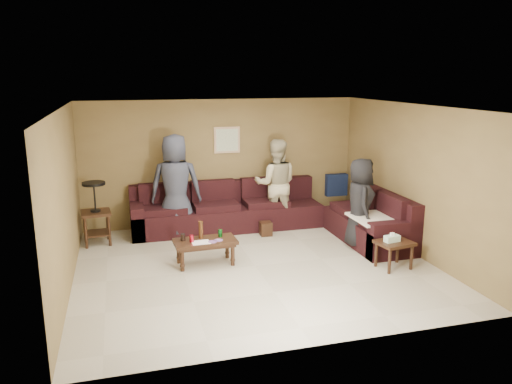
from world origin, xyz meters
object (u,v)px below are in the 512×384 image
waste_bin (266,229)px  side_table_right (394,245)px  sectional_sofa (275,217)px  coffee_table (205,243)px  person_left (176,186)px  person_right (360,203)px  person_middle (276,184)px  end_table_left (96,212)px

waste_bin → side_table_right: bearing=-55.2°
sectional_sofa → coffee_table: 1.99m
person_left → person_right: person_left is taller
sectional_sofa → person_middle: size_ratio=2.65×
sectional_sofa → side_table_right: size_ratio=7.86×
person_middle → person_right: (1.07, -1.49, -0.09)m
sectional_sofa → end_table_left: size_ratio=4.11×
person_left → side_table_right: bearing=149.0°
end_table_left → waste_bin: (3.05, -0.34, -0.46)m
waste_bin → person_left: size_ratio=0.13×
coffee_table → person_left: 1.74m
end_table_left → person_middle: size_ratio=0.64×
end_table_left → person_left: 1.49m
coffee_table → person_right: size_ratio=0.63×
person_right → sectional_sofa: bearing=62.0°
sectional_sofa → person_right: person_right is taller
coffee_table → end_table_left: 2.28m
person_left → person_right: (3.02, -1.48, -0.17)m
coffee_table → person_middle: 2.40m
person_left → waste_bin: bearing=173.1°
person_middle → person_right: person_middle is taller
end_table_left → person_middle: 3.40m
coffee_table → person_right: bearing=2.7°
waste_bin → person_left: 1.87m
waste_bin → person_middle: bearing=53.9°
person_left → coffee_table: bearing=107.7°
person_left → person_middle: size_ratio=1.10×
end_table_left → side_table_right: bearing=-28.5°
end_table_left → person_right: size_ratio=0.72×
person_right → person_left: bearing=78.5°
person_middle → person_left: bearing=15.8°
person_middle → sectional_sofa: bearing=87.0°
person_right → waste_bin: bearing=68.4°
end_table_left → waste_bin: bearing=-6.4°
person_right → side_table_right: bearing=-162.4°
side_table_right → person_middle: bearing=113.6°
waste_bin → person_middle: 0.94m
person_middle → person_right: 1.84m
waste_bin → person_right: bearing=-36.2°
person_left → person_middle: (1.95, 0.01, -0.08)m
side_table_right → end_table_left: bearing=151.5°
sectional_sofa → person_right: bearing=-42.6°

